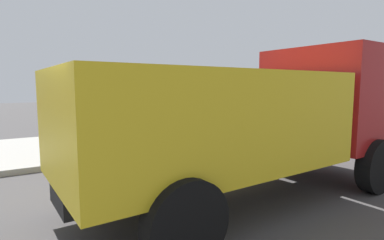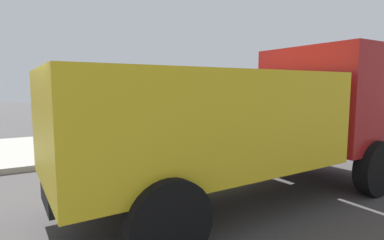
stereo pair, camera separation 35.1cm
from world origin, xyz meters
TOP-DOWN VIEW (x-y plane):
  - ground_plane at (0.00, 0.00)m, footprint 80.00×80.00m
  - sidewalk_curb at (0.00, 6.50)m, footprint 36.00×5.00m
  - fire_hydrant at (0.03, 5.58)m, footprint 0.24×0.54m
  - loose_tire at (0.36, 5.00)m, footprint 1.28×0.87m
  - dump_truck_yellow at (2.55, -0.05)m, footprint 7.11×3.07m

SIDE VIEW (x-z plane):
  - ground_plane at x=0.00m, z-range 0.00..0.00m
  - sidewalk_curb at x=0.00m, z-range 0.00..0.15m
  - fire_hydrant at x=0.03m, z-range 0.18..1.05m
  - loose_tire at x=0.36m, z-range 0.15..1.33m
  - dump_truck_yellow at x=2.55m, z-range 0.11..3.11m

